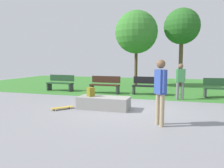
# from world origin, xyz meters

# --- Properties ---
(ground_plane) EXTENTS (28.00, 28.00, 0.00)m
(ground_plane) POSITION_xyz_m (0.00, 0.00, 0.00)
(ground_plane) COLOR gray
(grass_lawn) EXTENTS (26.60, 12.07, 0.01)m
(grass_lawn) POSITION_xyz_m (0.00, 7.97, 0.00)
(grass_lawn) COLOR #387A2D
(grass_lawn) RESTS_ON ground_plane
(concrete_ledge) EXTENTS (1.83, 0.78, 0.44)m
(concrete_ledge) POSITION_xyz_m (-0.70, -0.39, 0.22)
(concrete_ledge) COLOR gray
(concrete_ledge) RESTS_ON ground_plane
(backpack_on_ledge) EXTENTS (0.34, 0.34, 0.32)m
(backpack_on_ledge) POSITION_xyz_m (-1.19, -0.40, 0.60)
(backpack_on_ledge) COLOR olive
(backpack_on_ledge) RESTS_ON concrete_ledge
(skater_performing_trick) EXTENTS (0.35, 0.38, 1.76)m
(skater_performing_trick) POSITION_xyz_m (1.38, -1.83, 1.03)
(skater_performing_trick) COLOR tan
(skater_performing_trick) RESTS_ON ground_plane
(skateboard_by_ledge) EXTENTS (0.67, 0.74, 0.08)m
(skateboard_by_ledge) POSITION_xyz_m (-2.08, -0.89, 0.06)
(skateboard_by_ledge) COLOR gold
(skateboard_by_ledge) RESTS_ON ground_plane
(park_bench_far_right) EXTENTS (1.63, 0.57, 0.91)m
(park_bench_far_right) POSITION_xyz_m (3.81, 3.42, 0.48)
(park_bench_far_right) COLOR #1E4223
(park_bench_far_right) RESTS_ON ground_plane
(park_bench_far_left) EXTENTS (1.63, 0.58, 0.91)m
(park_bench_far_left) POSITION_xyz_m (-4.63, 3.35, 0.48)
(park_bench_far_left) COLOR #1E4223
(park_bench_far_left) RESTS_ON ground_plane
(park_bench_near_path) EXTENTS (1.61, 0.49, 0.91)m
(park_bench_near_path) POSITION_xyz_m (0.42, 3.36, 0.48)
(park_bench_near_path) COLOR black
(park_bench_near_path) RESTS_ON ground_plane
(park_bench_near_lamppost) EXTENTS (1.62, 0.53, 0.91)m
(park_bench_near_lamppost) POSITION_xyz_m (-1.86, 3.18, 0.48)
(park_bench_near_lamppost) COLOR #331E14
(park_bench_near_lamppost) RESTS_ON ground_plane
(tree_leaning_ash) EXTENTS (2.85, 2.85, 5.06)m
(tree_leaning_ash) POSITION_xyz_m (-0.90, 6.92, 3.63)
(tree_leaning_ash) COLOR #4C3823
(tree_leaning_ash) RESTS_ON grass_lawn
(tree_tall_oak) EXTENTS (2.42, 2.42, 5.27)m
(tree_tall_oak) POSITION_xyz_m (2.01, 8.08, 4.02)
(tree_tall_oak) COLOR brown
(tree_tall_oak) RESTS_ON grass_lawn
(pedestrian_with_backpack) EXTENTS (0.42, 0.41, 1.61)m
(pedestrian_with_backpack) POSITION_xyz_m (1.93, 2.35, 0.96)
(pedestrian_with_backpack) COLOR slate
(pedestrian_with_backpack) RESTS_ON ground_plane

